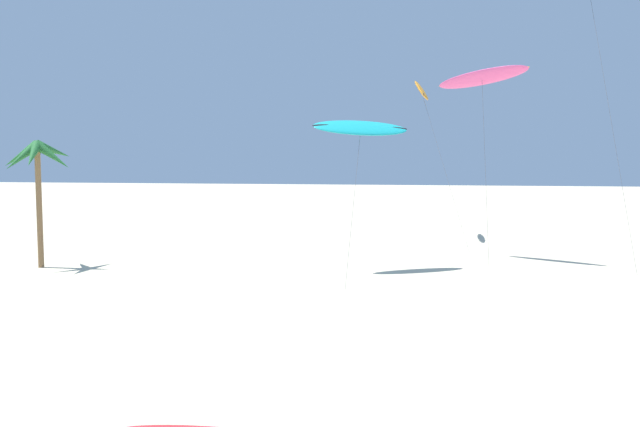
{
  "coord_description": "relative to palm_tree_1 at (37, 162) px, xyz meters",
  "views": [
    {
      "loc": [
        3.22,
        5.5,
        6.06
      ],
      "look_at": [
        -0.1,
        25.14,
        4.37
      ],
      "focal_mm": 37.76,
      "sensor_mm": 36.0,
      "label": 1
    }
  ],
  "objects": [
    {
      "name": "palm_tree_1",
      "position": [
        0.0,
        0.0,
        0.0
      ],
      "size": [
        4.04,
        4.19,
        6.96
      ],
      "color": "olive",
      "rests_on": "ground"
    },
    {
      "name": "flying_kite_2",
      "position": [
        23.89,
        7.09,
        4.86
      ],
      "size": [
        5.41,
        5.81,
        11.44
      ],
      "color": "#EA5193",
      "rests_on": "ground"
    },
    {
      "name": "flying_kite_3",
      "position": [
        17.35,
        2.26,
        1.79
      ],
      "size": [
        5.39,
        7.74,
        8.16
      ],
      "color": "#19B2B7",
      "rests_on": "ground"
    },
    {
      "name": "flying_kite_4",
      "position": [
        20.22,
        17.58,
        5.18
      ],
      "size": [
        4.09,
        10.58,
        12.27
      ],
      "color": "orange",
      "rests_on": "ground"
    }
  ]
}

